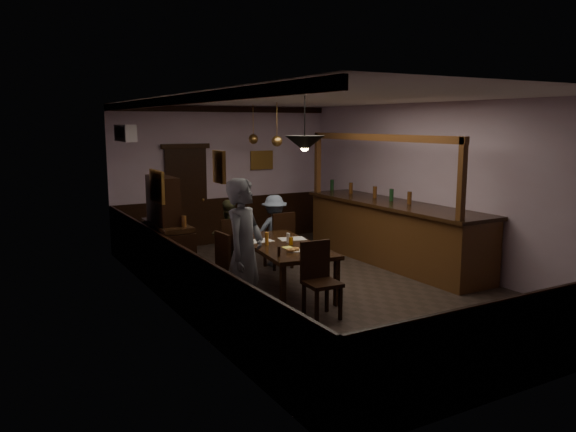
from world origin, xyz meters
TOP-DOWN VIEW (x-y plane):
  - room at (0.00, 0.00)m, footprint 5.01×8.01m
  - dining_table at (-0.66, 0.17)m, footprint 1.26×2.31m
  - chair_far_left at (-0.96, 1.48)m, footprint 0.50×0.50m
  - chair_far_right at (-0.05, 1.36)m, footprint 0.45×0.45m
  - chair_near at (-0.83, -1.14)m, footprint 0.48×0.48m
  - chair_side at (-1.62, 0.07)m, footprint 0.47×0.47m
  - person_standing at (-1.86, -0.95)m, footprint 0.84×0.80m
  - person_seated_left at (-0.92, 1.76)m, footprint 0.69×0.58m
  - person_seated_right at (-0.03, 1.65)m, footprint 0.92×0.61m
  - newspaper_left at (-0.90, 0.54)m, footprint 0.42×0.31m
  - newspaper_right at (-0.36, 0.41)m, footprint 0.48×0.39m
  - napkin at (-0.73, -0.09)m, footprint 0.17×0.17m
  - saucer at (-0.47, -0.37)m, footprint 0.15×0.15m
  - coffee_cup at (-0.41, -0.45)m, footprint 0.09×0.09m
  - pastry_plate at (-0.76, -0.37)m, footprint 0.22×0.22m
  - pastry_ring_a at (-0.85, -0.39)m, footprint 0.13×0.13m
  - pastry_ring_b at (-0.76, -0.37)m, footprint 0.13×0.13m
  - soda_can at (-0.59, 0.05)m, footprint 0.07×0.07m
  - beer_glass at (-0.93, 0.22)m, footprint 0.06×0.06m
  - water_glass at (-0.54, 0.22)m, footprint 0.06×0.06m
  - pepper_mill at (-1.12, -0.53)m, footprint 0.04×0.04m
  - sideboard at (-2.21, 1.22)m, footprint 0.49×1.36m
  - bar_counter at (1.99, 0.67)m, footprint 1.01×4.34m
  - door_back at (-0.90, 3.95)m, footprint 0.90×0.06m
  - ac_unit at (-2.38, 2.90)m, footprint 0.20×0.85m
  - picture_left_small at (-2.46, -1.60)m, footprint 0.04×0.28m
  - picture_left_large at (-2.46, 0.80)m, footprint 0.04×0.62m
  - picture_back at (0.90, 3.96)m, footprint 0.55×0.04m
  - pendant_iron at (-0.76, -0.63)m, footprint 0.56×0.56m
  - pendant_brass_mid at (0.10, 1.76)m, footprint 0.20×0.20m
  - pendant_brass_far at (0.30, 3.16)m, footprint 0.20×0.20m

SIDE VIEW (x-z plane):
  - chair_far_left at x=-0.96m, z-range 0.05..1.04m
  - chair_near at x=-0.83m, z-range 0.05..1.09m
  - chair_far_right at x=-0.05m, z-range 0.05..1.09m
  - chair_side at x=-1.62m, z-range 0.05..1.10m
  - bar_counter at x=1.99m, z-range -0.60..1.83m
  - person_seated_left at x=-0.92m, z-range 0.00..1.28m
  - person_seated_right at x=-0.03m, z-range 0.00..1.32m
  - dining_table at x=-0.66m, z-range 0.31..1.06m
  - sideboard at x=-2.21m, z-range -0.18..1.62m
  - napkin at x=-0.73m, z-range 0.75..0.75m
  - newspaper_left at x=-0.90m, z-range 0.75..0.76m
  - newspaper_right at x=-0.36m, z-range 0.75..0.76m
  - saucer at x=-0.47m, z-range 0.75..0.76m
  - pastry_plate at x=-0.76m, z-range 0.75..0.76m
  - pastry_ring_a at x=-0.85m, z-range 0.77..0.81m
  - pastry_ring_b at x=-0.76m, z-range 0.77..0.81m
  - coffee_cup at x=-0.41m, z-range 0.76..0.84m
  - soda_can at x=-0.59m, z-range 0.75..0.87m
  - pepper_mill at x=-1.12m, z-range 0.75..0.89m
  - water_glass at x=-0.54m, z-range 0.75..0.90m
  - beer_glass at x=-0.93m, z-range 0.75..0.95m
  - person_standing at x=-1.86m, z-range 0.00..1.94m
  - door_back at x=-0.90m, z-range 0.00..2.10m
  - room at x=0.00m, z-range -0.01..3.01m
  - picture_left_large at x=-2.46m, z-range 1.46..1.94m
  - picture_back at x=0.90m, z-range 1.59..2.01m
  - picture_left_small at x=-2.46m, z-range 1.97..2.33m
  - pendant_brass_mid at x=0.10m, z-range 1.89..2.70m
  - pendant_brass_far at x=0.30m, z-range 1.89..2.70m
  - pendant_iron at x=-0.76m, z-range 1.96..2.73m
  - ac_unit at x=-2.38m, z-range 2.30..2.60m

